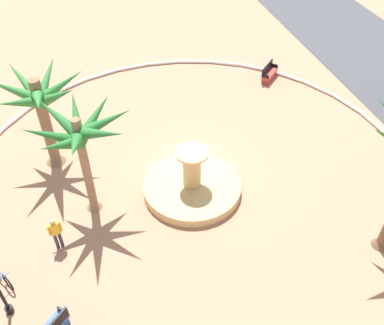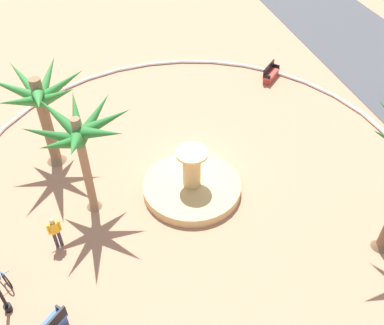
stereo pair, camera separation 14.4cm
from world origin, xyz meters
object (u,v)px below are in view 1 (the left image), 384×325
at_px(fountain, 192,185).
at_px(palm_tree_near_fountain, 79,136).
at_px(palm_tree_mid_plaza, 40,102).
at_px(bicycle_red_frame, 0,274).
at_px(person_cyclist_helmet, 56,232).
at_px(bench_west, 269,74).

relative_size(fountain, palm_tree_near_fountain, 0.88).
bearing_deg(palm_tree_mid_plaza, bicycle_red_frame, -19.64).
height_order(fountain, palm_tree_near_fountain, palm_tree_near_fountain).
height_order(bicycle_red_frame, person_cyclist_helmet, person_cyclist_helmet).
relative_size(palm_tree_near_fountain, bench_west, 3.42).
xyz_separation_m(fountain, bicycle_red_frame, (2.63, -8.22, 0.06)).
bearing_deg(person_cyclist_helmet, palm_tree_mid_plaza, 179.03).
height_order(fountain, person_cyclist_helmet, fountain).
relative_size(palm_tree_mid_plaza, person_cyclist_helmet, 2.98).
bearing_deg(fountain, bicycle_red_frame, -72.27).
xyz_separation_m(bench_west, person_cyclist_helmet, (9.75, -13.37, 0.58)).
bearing_deg(palm_tree_mid_plaza, person_cyclist_helmet, -0.97).
height_order(fountain, bicycle_red_frame, fountain).
relative_size(bicycle_red_frame, person_cyclist_helmet, 0.89).
height_order(bench_west, bicycle_red_frame, bench_west).
xyz_separation_m(fountain, palm_tree_mid_plaza, (-3.75, -5.94, 3.24)).
bearing_deg(bench_west, palm_tree_near_fountain, -56.00).
xyz_separation_m(palm_tree_near_fountain, person_cyclist_helmet, (1.80, -1.60, -3.10)).
relative_size(palm_tree_mid_plaza, bench_west, 3.32).
bearing_deg(person_cyclist_helmet, bicycle_red_frame, -65.24).
height_order(fountain, bench_west, fountain).
height_order(palm_tree_near_fountain, bicycle_red_frame, palm_tree_near_fountain).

